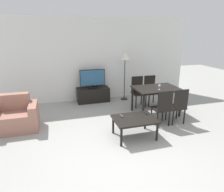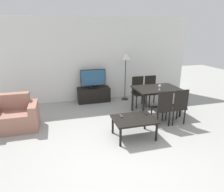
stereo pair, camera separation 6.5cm
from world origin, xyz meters
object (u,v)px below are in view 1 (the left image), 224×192
at_px(remote_secondary, 122,116).
at_px(remote_primary, 146,113).
at_px(tv_stand, 93,95).
at_px(dining_table, 156,91).
at_px(dining_chair_far_left, 138,90).
at_px(coffee_table, 135,120).
at_px(floor_lamp, 125,59).
at_px(dining_chair_near, 163,107).
at_px(dining_chair_near_right, 178,105).
at_px(dining_chair_far, 151,89).
at_px(tv, 93,79).
at_px(armchair, 16,117).
at_px(wine_glass_left, 159,86).

bearing_deg(remote_secondary, remote_primary, -0.75).
relative_size(tv_stand, dining_table, 0.86).
height_order(dining_chair_far_left, remote_secondary, dining_chair_far_left).
height_order(dining_chair_far_left, remote_primary, dining_chair_far_left).
xyz_separation_m(coffee_table, dining_chair_far_left, (0.87, 1.84, 0.10)).
height_order(floor_lamp, remote_primary, floor_lamp).
distance_m(dining_chair_near, dining_chair_near_right, 0.43).
bearing_deg(dining_chair_near_right, coffee_table, -165.28).
bearing_deg(remote_secondary, dining_chair_near, 8.44).
relative_size(dining_chair_far, dining_chair_far_left, 1.00).
height_order(coffee_table, dining_chair_near_right, dining_chair_near_right).
xyz_separation_m(tv, dining_chair_near_right, (1.72, -2.24, -0.28)).
xyz_separation_m(coffee_table, remote_secondary, (-0.24, 0.18, 0.06)).
distance_m(tv_stand, dining_chair_far_left, 1.51).
relative_size(dining_chair_near, remote_primary, 6.12).
height_order(dining_chair_near, dining_chair_near_right, same).
distance_m(dining_table, dining_chair_near_right, 0.80).
bearing_deg(remote_primary, tv, 107.37).
relative_size(tv_stand, coffee_table, 1.15).
height_order(armchair, tv, tv).
xyz_separation_m(dining_chair_near, floor_lamp, (-0.21, 2.18, 0.88)).
xyz_separation_m(dining_table, remote_secondary, (-1.33, -0.91, -0.21)).
xyz_separation_m(dining_table, dining_chair_near_right, (0.21, -0.75, -0.17)).
height_order(tv, remote_primary, tv).
bearing_deg(floor_lamp, dining_chair_near_right, -73.69).
xyz_separation_m(dining_chair_near, dining_chair_far_left, (0.00, 1.50, 0.00)).
bearing_deg(dining_table, floor_lamp, 106.46).
distance_m(armchair, dining_chair_far_left, 3.51).
bearing_deg(armchair, remote_secondary, -22.43).
xyz_separation_m(tv_stand, dining_chair_far_left, (1.29, -0.75, 0.26)).
bearing_deg(dining_chair_near, dining_chair_near_right, 0.00).
relative_size(tv, coffee_table, 0.90).
distance_m(tv_stand, tv, 0.54).
bearing_deg(dining_chair_far, wine_glass_left, -104.32).
bearing_deg(dining_chair_near, remote_secondary, -171.56).
distance_m(tv_stand, dining_chair_near, 2.60).
bearing_deg(dining_chair_far_left, remote_primary, -107.71).
relative_size(remote_primary, remote_secondary, 1.00).
bearing_deg(dining_table, dining_chair_near_right, -73.98).
height_order(dining_chair_near, remote_secondary, dining_chair_near).
xyz_separation_m(dining_table, remote_primary, (-0.75, -0.92, -0.21)).
distance_m(armchair, tv_stand, 2.59).
height_order(armchair, coffee_table, armchair).
xyz_separation_m(tv_stand, dining_table, (1.50, -1.50, 0.43)).
bearing_deg(dining_table, wine_glass_left, -97.58).
bearing_deg(dining_chair_far_left, dining_chair_far, 0.00).
relative_size(armchair, dining_table, 0.82).
xyz_separation_m(armchair, dining_chair_near_right, (3.87, -0.79, 0.20)).
distance_m(dining_chair_near_right, floor_lamp, 2.44).
relative_size(armchair, floor_lamp, 0.63).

